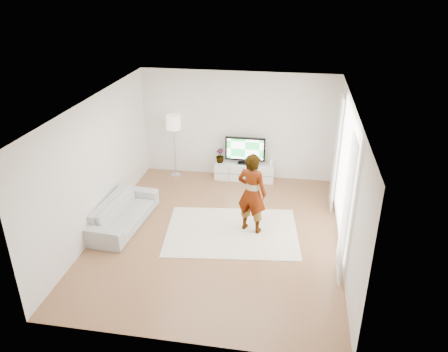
% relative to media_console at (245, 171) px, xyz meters
% --- Properties ---
extents(floor, '(6.00, 6.00, 0.00)m').
position_rel_media_console_xyz_m(floor, '(-0.23, -2.76, -0.22)').
color(floor, '#9F6A47').
rests_on(floor, ground).
extents(ceiling, '(6.00, 6.00, 0.00)m').
position_rel_media_console_xyz_m(ceiling, '(-0.23, -2.76, 2.58)').
color(ceiling, white).
rests_on(ceiling, wall_back).
extents(wall_left, '(0.02, 6.00, 2.80)m').
position_rel_media_console_xyz_m(wall_left, '(-2.73, -2.76, 1.18)').
color(wall_left, silver).
rests_on(wall_left, floor).
extents(wall_right, '(0.02, 6.00, 2.80)m').
position_rel_media_console_xyz_m(wall_right, '(2.27, -2.76, 1.18)').
color(wall_right, silver).
rests_on(wall_right, floor).
extents(wall_back, '(5.00, 0.02, 2.80)m').
position_rel_media_console_xyz_m(wall_back, '(-0.23, 0.24, 1.18)').
color(wall_back, silver).
rests_on(wall_back, floor).
extents(wall_front, '(5.00, 0.02, 2.80)m').
position_rel_media_console_xyz_m(wall_front, '(-0.23, -5.76, 1.18)').
color(wall_front, silver).
rests_on(wall_front, floor).
extents(window, '(0.01, 2.60, 2.50)m').
position_rel_media_console_xyz_m(window, '(2.25, -2.46, 1.23)').
color(window, white).
rests_on(window, wall_right).
extents(curtain_near, '(0.04, 0.70, 2.60)m').
position_rel_media_console_xyz_m(curtain_near, '(2.17, -3.76, 1.13)').
color(curtain_near, white).
rests_on(curtain_near, floor).
extents(curtain_far, '(0.04, 0.70, 2.60)m').
position_rel_media_console_xyz_m(curtain_far, '(2.17, -1.16, 1.13)').
color(curtain_far, white).
rests_on(curtain_far, floor).
extents(media_console, '(1.55, 0.44, 0.44)m').
position_rel_media_console_xyz_m(media_console, '(0.00, 0.00, 0.00)').
color(media_console, white).
rests_on(media_console, floor).
extents(television, '(1.04, 0.20, 0.72)m').
position_rel_media_console_xyz_m(television, '(0.00, 0.03, 0.61)').
color(television, black).
rests_on(television, media_console).
extents(game_console, '(0.07, 0.16, 0.21)m').
position_rel_media_console_xyz_m(game_console, '(0.68, -0.00, 0.33)').
color(game_console, white).
rests_on(game_console, media_console).
extents(potted_plant, '(0.28, 0.28, 0.38)m').
position_rel_media_console_xyz_m(potted_plant, '(-0.66, 0.00, 0.41)').
color(potted_plant, '#3F7238').
rests_on(potted_plant, media_console).
extents(rug, '(2.96, 2.29, 0.01)m').
position_rel_media_console_xyz_m(rug, '(0.06, -2.64, -0.21)').
color(rug, white).
rests_on(rug, floor).
extents(player, '(0.73, 0.59, 1.74)m').
position_rel_media_console_xyz_m(player, '(0.45, -2.49, 0.66)').
color(player, '#334772').
rests_on(player, rug).
extents(sofa, '(0.96, 2.11, 0.60)m').
position_rel_media_console_xyz_m(sofa, '(-2.29, -2.73, 0.08)').
color(sofa, beige).
rests_on(sofa, floor).
extents(floor_lamp, '(0.37, 0.37, 1.67)m').
position_rel_media_console_xyz_m(floor_lamp, '(-1.87, -0.06, 1.20)').
color(floor_lamp, silver).
rests_on(floor_lamp, floor).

